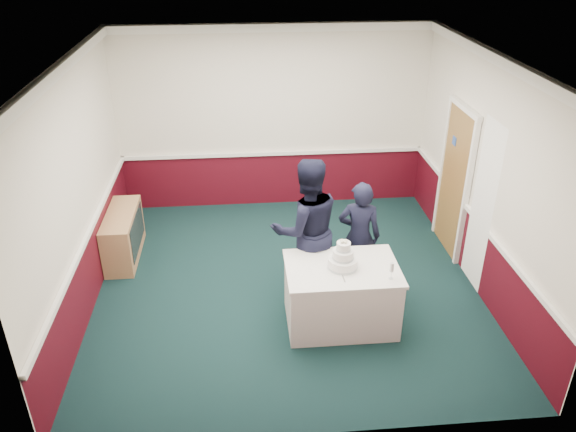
{
  "coord_description": "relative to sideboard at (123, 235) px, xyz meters",
  "views": [
    {
      "loc": [
        -0.55,
        -6.23,
        4.36
      ],
      "look_at": [
        0.0,
        -0.1,
        1.1
      ],
      "focal_mm": 35.0,
      "sensor_mm": 36.0,
      "label": 1
    }
  ],
  "objects": [
    {
      "name": "ground",
      "position": [
        2.28,
        -0.93,
        -0.35
      ],
      "size": [
        5.0,
        5.0,
        0.0
      ],
      "primitive_type": "plane",
      "color": "black",
      "rests_on": "ground"
    },
    {
      "name": "cake_table",
      "position": [
        2.85,
        -1.77,
        0.05
      ],
      "size": [
        1.32,
        0.92,
        0.79
      ],
      "color": "white",
      "rests_on": "ground"
    },
    {
      "name": "wedding_cake",
      "position": [
        2.85,
        -1.77,
        0.55
      ],
      "size": [
        0.35,
        0.35,
        0.36
      ],
      "color": "white",
      "rests_on": "cake_table"
    },
    {
      "name": "room_shell",
      "position": [
        2.36,
        -0.32,
        1.62
      ],
      "size": [
        5.0,
        5.0,
        3.0
      ],
      "color": "silver",
      "rests_on": "ground"
    },
    {
      "name": "sideboard",
      "position": [
        0.0,
        0.0,
        0.0
      ],
      "size": [
        0.41,
        1.2,
        0.7
      ],
      "color": "tan",
      "rests_on": "ground"
    },
    {
      "name": "champagne_flute",
      "position": [
        3.35,
        -2.05,
        0.58
      ],
      "size": [
        0.05,
        0.05,
        0.21
      ],
      "color": "silver",
      "rests_on": "cake_table"
    },
    {
      "name": "person_man",
      "position": [
        2.5,
        -1.11,
        0.59
      ],
      "size": [
        1.03,
        0.87,
        1.88
      ],
      "primitive_type": "imported",
      "rotation": [
        0.0,
        0.0,
        3.32
      ],
      "color": "black",
      "rests_on": "ground"
    },
    {
      "name": "cake_knife",
      "position": [
        2.82,
        -1.97,
        0.44
      ],
      "size": [
        0.02,
        0.22,
        0.0
      ],
      "primitive_type": "cube",
      "rotation": [
        0.0,
        0.0,
        0.03
      ],
      "color": "silver",
      "rests_on": "cake_table"
    },
    {
      "name": "person_woman",
      "position": [
        3.2,
        -1.02,
        0.41
      ],
      "size": [
        0.62,
        0.48,
        1.51
      ],
      "primitive_type": "imported",
      "rotation": [
        0.0,
        0.0,
        2.91
      ],
      "color": "black",
      "rests_on": "ground"
    }
  ]
}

